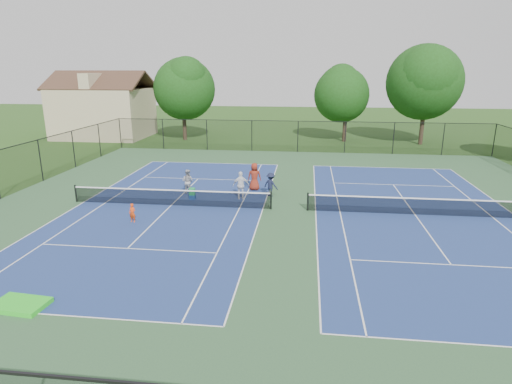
# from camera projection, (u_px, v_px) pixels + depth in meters

# --- Properties ---
(ground) EXTENTS (140.00, 140.00, 0.00)m
(ground) POSITION_uv_depth(u_px,v_px,m) (289.00, 210.00, 24.60)
(ground) COLOR #234716
(ground) RESTS_ON ground
(court_pad) EXTENTS (36.00, 36.00, 0.01)m
(court_pad) POSITION_uv_depth(u_px,v_px,m) (289.00, 210.00, 24.59)
(court_pad) COLOR #2F5435
(court_pad) RESTS_ON ground
(tennis_court_left) EXTENTS (12.00, 23.83, 1.07)m
(tennis_court_left) POSITION_uv_depth(u_px,v_px,m) (171.00, 204.00, 25.37)
(tennis_court_left) COLOR navy
(tennis_court_left) RESTS_ON ground
(tennis_court_right) EXTENTS (12.00, 23.83, 1.07)m
(tennis_court_right) POSITION_uv_depth(u_px,v_px,m) (415.00, 213.00, 23.76)
(tennis_court_right) COLOR navy
(tennis_court_right) RESTS_ON ground
(perimeter_fence) EXTENTS (36.08, 36.08, 3.02)m
(perimeter_fence) POSITION_uv_depth(u_px,v_px,m) (290.00, 183.00, 24.15)
(perimeter_fence) COLOR black
(perimeter_fence) RESTS_ON ground
(tree_back_a) EXTENTS (6.80, 6.80, 9.15)m
(tree_back_a) POSITION_uv_depth(u_px,v_px,m) (183.00, 86.00, 47.31)
(tree_back_a) COLOR #2D2116
(tree_back_a) RESTS_ON ground
(tree_back_c) EXTENTS (6.00, 6.00, 8.40)m
(tree_back_c) POSITION_uv_depth(u_px,v_px,m) (347.00, 91.00, 46.35)
(tree_back_c) COLOR #2D2116
(tree_back_c) RESTS_ON ground
(tree_back_d) EXTENTS (7.80, 7.80, 10.37)m
(tree_back_d) POSITION_uv_depth(u_px,v_px,m) (427.00, 79.00, 44.10)
(tree_back_d) COLOR #2D2116
(tree_back_d) RESTS_ON ground
(clapboard_house) EXTENTS (10.80, 8.10, 7.65)m
(clapboard_house) POSITION_uv_depth(u_px,v_px,m) (104.00, 111.00, 50.23)
(clapboard_house) COLOR tan
(clapboard_house) RESTS_ON ground
(child_player) EXTENTS (0.41, 0.31, 1.02)m
(child_player) POSITION_uv_depth(u_px,v_px,m) (132.00, 213.00, 22.51)
(child_player) COLOR #EC430F
(child_player) RESTS_ON ground
(instructor) EXTENTS (0.90, 0.77, 1.60)m
(instructor) POSITION_uv_depth(u_px,v_px,m) (188.00, 181.00, 27.66)
(instructor) COLOR #99999B
(instructor) RESTS_ON ground
(bystander_a) EXTENTS (1.09, 0.65, 1.75)m
(bystander_a) POSITION_uv_depth(u_px,v_px,m) (241.00, 185.00, 26.48)
(bystander_a) COLOR white
(bystander_a) RESTS_ON ground
(bystander_b) EXTENTS (1.14, 0.99, 1.53)m
(bystander_b) POSITION_uv_depth(u_px,v_px,m) (271.00, 185.00, 27.04)
(bystander_b) COLOR #181D35
(bystander_b) RESTS_ON ground
(bystander_c) EXTENTS (0.93, 0.62, 1.85)m
(bystander_c) POSITION_uv_depth(u_px,v_px,m) (254.00, 177.00, 28.39)
(bystander_c) COLOR maroon
(bystander_c) RESTS_ON ground
(ball_crate) EXTENTS (0.38, 0.32, 0.27)m
(ball_crate) POSITION_uv_depth(u_px,v_px,m) (192.00, 197.00, 26.61)
(ball_crate) COLOR navy
(ball_crate) RESTS_ON ground
(ball_hopper) EXTENTS (0.35, 0.29, 0.44)m
(ball_hopper) POSITION_uv_depth(u_px,v_px,m) (192.00, 191.00, 26.51)
(ball_hopper) COLOR green
(ball_hopper) RESTS_ON ball_crate
(green_tarp) EXTENTS (1.87, 1.26, 0.17)m
(green_tarp) POSITION_uv_depth(u_px,v_px,m) (20.00, 305.00, 14.54)
(green_tarp) COLOR #1DC31B
(green_tarp) RESTS_ON ground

